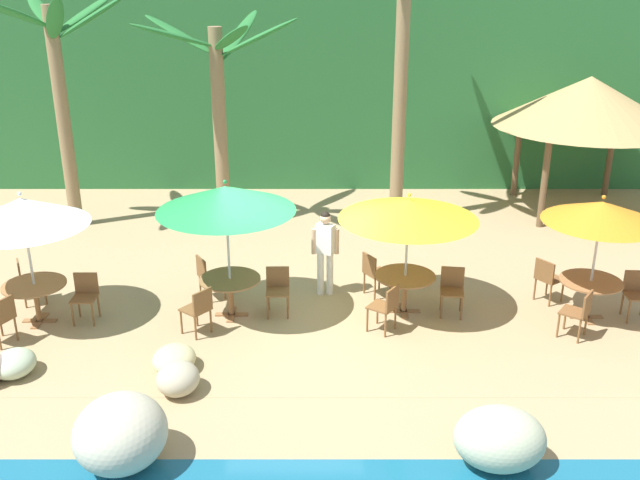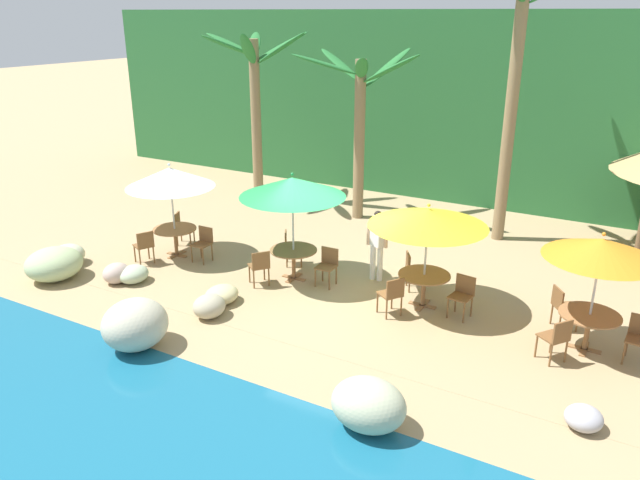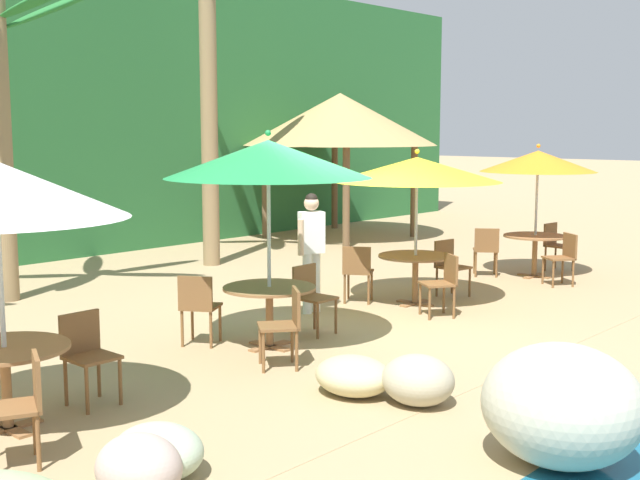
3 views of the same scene
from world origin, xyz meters
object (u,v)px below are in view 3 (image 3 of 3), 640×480
at_px(waiter_in_white, 311,244).
at_px(umbrella_orange, 538,161).
at_px(chair_green_left, 286,322).
at_px(chair_yellow_seaward, 449,263).
at_px(chair_orange_left, 564,255).
at_px(chair_white_seaward, 87,351).
at_px(umbrella_yellow, 417,169).
at_px(chair_green_inland, 198,304).
at_px(dining_table_orange, 535,242).
at_px(palapa_hut, 340,120).
at_px(chair_yellow_inland, 358,269).
at_px(dining_table_green, 269,297).
at_px(dining_table_yellow, 415,263).
at_px(chair_yellow_left, 443,280).
at_px(umbrella_green, 268,159).
at_px(chair_orange_inland, 486,248).
at_px(palm_tree_third, 207,22).
at_px(chair_white_left, 23,401).
at_px(dining_table_white, 5,361).
at_px(chair_orange_seaward, 555,243).
at_px(chair_green_seaward, 311,294).

bearing_deg(waiter_in_white, umbrella_orange, -11.83).
distance_m(chair_green_left, chair_yellow_seaward, 4.54).
bearing_deg(chair_orange_left, chair_white_seaward, 175.47).
bearing_deg(umbrella_yellow, chair_yellow_seaward, -2.24).
height_order(chair_green_inland, dining_table_orange, chair_green_inland).
xyz_separation_m(chair_yellow_seaward, palapa_hut, (4.22, 5.85, 2.28)).
height_order(umbrella_yellow, chair_yellow_inland, umbrella_yellow).
height_order(dining_table_green, dining_table_orange, same).
xyz_separation_m(dining_table_green, dining_table_yellow, (3.16, 0.14, 0.00)).
relative_size(chair_yellow_seaward, chair_yellow_left, 1.00).
height_order(chair_orange_left, waiter_in_white, waiter_in_white).
bearing_deg(dining_table_yellow, chair_green_inland, 171.59).
xyz_separation_m(umbrella_yellow, dining_table_yellow, (0.00, -0.00, -1.39)).
distance_m(umbrella_green, chair_orange_inland, 6.15).
xyz_separation_m(chair_green_left, dining_table_yellow, (3.61, 0.86, 0.10)).
xyz_separation_m(chair_orange_inland, palm_tree_third, (-2.41, 4.57, 4.02)).
height_order(dining_table_yellow, waiter_in_white, waiter_in_white).
xyz_separation_m(umbrella_green, chair_yellow_seaward, (4.01, 0.10, -1.73)).
distance_m(chair_yellow_left, palapa_hut, 8.85).
relative_size(chair_green_left, waiter_in_white, 0.51).
height_order(chair_white_left, palm_tree_third, palm_tree_third).
xyz_separation_m(dining_table_white, chair_yellow_seaward, (7.43, 0.35, -0.10)).
xyz_separation_m(chair_yellow_inland, umbrella_orange, (3.80, -0.91, 1.52)).
xyz_separation_m(dining_table_green, chair_yellow_inland, (2.64, 0.82, -0.10)).
bearing_deg(chair_yellow_seaward, chair_orange_seaward, -2.82).
relative_size(chair_orange_inland, chair_orange_left, 1.00).
relative_size(chair_white_left, chair_green_left, 1.00).
bearing_deg(palapa_hut, chair_orange_seaward, -98.88).
xyz_separation_m(dining_table_green, umbrella_yellow, (3.16, 0.14, 1.39)).
distance_m(dining_table_white, waiter_in_white, 5.27).
distance_m(dining_table_green, chair_yellow_left, 2.83).
distance_m(umbrella_green, chair_green_left, 1.93).
height_order(chair_white_seaward, dining_table_orange, chair_white_seaward).
distance_m(chair_green_inland, chair_yellow_left, 3.53).
bearing_deg(umbrella_yellow, dining_table_orange, -4.00).
bearing_deg(dining_table_yellow, chair_orange_left, -18.78).
bearing_deg(dining_table_green, waiter_in_white, 27.61).
relative_size(umbrella_yellow, palm_tree_third, 0.35).
bearing_deg(chair_orange_inland, dining_table_yellow, -171.34).
height_order(palm_tree_third, waiter_in_white, palm_tree_third).
relative_size(chair_green_seaward, dining_table_yellow, 0.79).
xyz_separation_m(chair_orange_seaward, chair_orange_inland, (-1.42, 0.61, 0.00)).
xyz_separation_m(chair_green_inland, palm_tree_third, (3.98, 4.44, 4.02)).
height_order(chair_white_seaward, chair_yellow_left, same).
relative_size(umbrella_green, chair_yellow_left, 2.96).
distance_m(chair_orange_left, waiter_in_white, 4.65).
height_order(dining_table_yellow, chair_orange_inland, chair_orange_inland).
bearing_deg(umbrella_green, chair_yellow_left, -12.65).
distance_m(chair_white_seaward, waiter_in_white, 4.43).
bearing_deg(dining_table_yellow, chair_yellow_seaward, -2.24).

